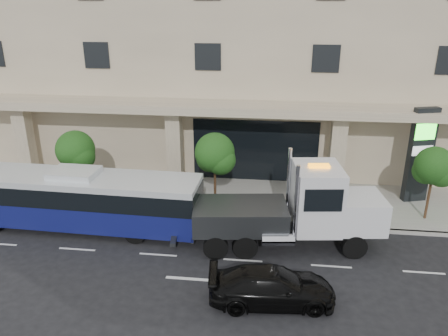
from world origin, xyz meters
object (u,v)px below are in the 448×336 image
object	(u,v)px
city_bus	(77,199)
signage_pylon	(420,155)
tow_truck	(296,210)
black_sedan	(272,286)

from	to	relation	value
city_bus	signage_pylon	size ratio (longest dim) A/B	2.31
tow_truck	signage_pylon	world-z (taller)	signage_pylon
city_bus	black_sedan	size ratio (longest dim) A/B	2.59
city_bus	black_sedan	xyz separation A→B (m)	(10.11, -4.94, -0.93)
city_bus	signage_pylon	distance (m)	19.04
tow_truck	black_sedan	bearing A→B (deg)	-110.32
tow_truck	signage_pylon	distance (m)	9.23
black_sedan	city_bus	bearing A→B (deg)	57.83
city_bus	tow_truck	bearing A→B (deg)	-0.99
tow_truck	black_sedan	size ratio (longest dim) A/B	2.06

